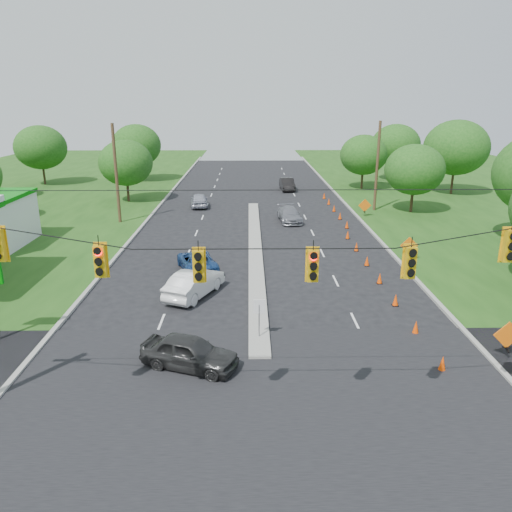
{
  "coord_description": "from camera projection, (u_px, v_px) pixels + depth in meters",
  "views": [
    {
      "loc": [
        -0.45,
        -15.52,
        10.92
      ],
      "look_at": [
        -0.09,
        10.41,
        2.8
      ],
      "focal_mm": 35.0,
      "sensor_mm": 36.0,
      "label": 1
    }
  ],
  "objects": [
    {
      "name": "white_sedan",
      "position": [
        194.0,
        283.0,
        28.91
      ],
      "size": [
        3.38,
        4.97,
        1.55
      ],
      "primitive_type": "imported",
      "rotation": [
        0.0,
        0.0,
        2.73
      ],
      "color": "silver",
      "rests_on": "ground"
    },
    {
      "name": "tree_12",
      "position": [
        364.0,
        155.0,
        62.77
      ],
      "size": [
        5.88,
        5.88,
        6.86
      ],
      "color": "black",
      "rests_on": "ground"
    },
    {
      "name": "work_sign_0",
      "position": [
        508.0,
        336.0,
        21.71
      ],
      "size": [
        1.27,
        0.58,
        1.37
      ],
      "color": "black",
      "rests_on": "ground"
    },
    {
      "name": "cone_4",
      "position": [
        367.0,
        261.0,
        34.3
      ],
      "size": [
        0.32,
        0.32,
        0.7
      ],
      "primitive_type": "cone",
      "color": "#FC4504",
      "rests_on": "ground"
    },
    {
      "name": "tree_4",
      "position": [
        41.0,
        147.0,
        65.84
      ],
      "size": [
        6.72,
        6.72,
        7.84
      ],
      "color": "black",
      "rests_on": "ground"
    },
    {
      "name": "tree_6",
      "position": [
        136.0,
        145.0,
        68.86
      ],
      "size": [
        6.72,
        6.72,
        7.84
      ],
      "color": "black",
      "rests_on": "ground"
    },
    {
      "name": "curb_left",
      "position": [
        146.0,
        222.0,
        46.57
      ],
      "size": [
        0.25,
        110.0,
        0.16
      ],
      "primitive_type": "cube",
      "color": "gray",
      "rests_on": "ground"
    },
    {
      "name": "silver_car_oncoming",
      "position": [
        199.0,
        200.0,
        53.21
      ],
      "size": [
        2.16,
        4.47,
        1.47
      ],
      "primitive_type": "imported",
      "rotation": [
        0.0,
        0.0,
        3.24
      ],
      "color": "#999CAB",
      "rests_on": "ground"
    },
    {
      "name": "ground",
      "position": [
        262.0,
        415.0,
        18.08
      ],
      "size": [
        160.0,
        160.0,
        0.0
      ],
      "primitive_type": "plane",
      "color": "black",
      "rests_on": "ground"
    },
    {
      "name": "curb_right",
      "position": [
        361.0,
        222.0,
        46.84
      ],
      "size": [
        0.25,
        110.0,
        0.16
      ],
      "primitive_type": "cube",
      "color": "gray",
      "rests_on": "ground"
    },
    {
      "name": "cone_1",
      "position": [
        416.0,
        327.0,
        24.28
      ],
      "size": [
        0.32,
        0.32,
        0.7
      ],
      "primitive_type": "cone",
      "color": "#FC4504",
      "rests_on": "ground"
    },
    {
      "name": "cone_2",
      "position": [
        396.0,
        300.0,
        27.62
      ],
      "size": [
        0.32,
        0.32,
        0.7
      ],
      "primitive_type": "cone",
      "color": "#FC4504",
      "rests_on": "ground"
    },
    {
      "name": "cone_7",
      "position": [
        347.0,
        225.0,
        44.32
      ],
      "size": [
        0.32,
        0.32,
        0.7
      ],
      "primitive_type": "cone",
      "color": "#FC4504",
      "rests_on": "ground"
    },
    {
      "name": "tree_5",
      "position": [
        126.0,
        163.0,
        54.76
      ],
      "size": [
        5.88,
        5.88,
        6.86
      ],
      "color": "black",
      "rests_on": "ground"
    },
    {
      "name": "dark_car_receding",
      "position": [
        287.0,
        184.0,
        63.1
      ],
      "size": [
        1.84,
        4.64,
        1.5
      ],
      "primitive_type": "imported",
      "rotation": [
        0.0,
        0.0,
        0.05
      ],
      "color": "black",
      "rests_on": "ground"
    },
    {
      "name": "cone_8",
      "position": [
        340.0,
        216.0,
        47.66
      ],
      "size": [
        0.32,
        0.32,
        0.7
      ],
      "primitive_type": "cone",
      "color": "#FC4504",
      "rests_on": "ground"
    },
    {
      "name": "work_sign_2",
      "position": [
        365.0,
        206.0,
        48.43
      ],
      "size": [
        1.27,
        0.58,
        1.37
      ],
      "color": "black",
      "rests_on": "ground"
    },
    {
      "name": "cone_6",
      "position": [
        348.0,
        235.0,
        40.98
      ],
      "size": [
        0.32,
        0.32,
        0.7
      ],
      "primitive_type": "cone",
      "color": "#FC4504",
      "rests_on": "ground"
    },
    {
      "name": "cone_5",
      "position": [
        356.0,
        247.0,
        37.64
      ],
      "size": [
        0.32,
        0.32,
        0.7
      ],
      "primitive_type": "cone",
      "color": "#FC4504",
      "rests_on": "ground"
    },
    {
      "name": "black_sedan",
      "position": [
        189.0,
        352.0,
        21.09
      ],
      "size": [
        4.54,
        3.07,
        1.44
      ],
      "primitive_type": "imported",
      "rotation": [
        0.0,
        0.0,
        1.21
      ],
      "color": "#2A2A2A",
      "rests_on": "ground"
    },
    {
      "name": "blue_pickup",
      "position": [
        197.0,
        261.0,
        33.24
      ],
      "size": [
        3.42,
        5.14,
        1.31
      ],
      "primitive_type": "imported",
      "rotation": [
        0.0,
        0.0,
        3.43
      ],
      "color": "navy",
      "rests_on": "ground"
    },
    {
      "name": "silver_car_far",
      "position": [
        289.0,
        215.0,
        46.73
      ],
      "size": [
        2.3,
        4.8,
        1.35
      ],
      "primitive_type": "imported",
      "rotation": [
        0.0,
        0.0,
        0.09
      ],
      "color": "slate",
      "rests_on": "ground"
    },
    {
      "name": "work_sign_1",
      "position": [
        409.0,
        246.0,
        35.07
      ],
      "size": [
        1.27,
        0.58,
        1.37
      ],
      "color": "black",
      "rests_on": "ground"
    },
    {
      "name": "median",
      "position": [
        255.0,
        250.0,
        38.11
      ],
      "size": [
        1.0,
        34.0,
        0.18
      ],
      "primitive_type": "cube",
      "color": "gray",
      "rests_on": "ground"
    },
    {
      "name": "cone_11",
      "position": [
        324.0,
        196.0,
        57.68
      ],
      "size": [
        0.32,
        0.32,
        0.7
      ],
      "primitive_type": "cone",
      "color": "#FC4504",
      "rests_on": "ground"
    },
    {
      "name": "signal_span",
      "position": [
        262.0,
        299.0,
        15.64
      ],
      "size": [
        25.6,
        0.32,
        9.0
      ],
      "color": "#422D1C",
      "rests_on": "ground"
    },
    {
      "name": "cone_0",
      "position": [
        442.0,
        363.0,
        20.94
      ],
      "size": [
        0.32,
        0.32,
        0.7
      ],
      "primitive_type": "cone",
      "color": "#FC4504",
      "rests_on": "ground"
    },
    {
      "name": "cone_9",
      "position": [
        334.0,
        208.0,
        51.0
      ],
      "size": [
        0.32,
        0.32,
        0.7
      ],
      "primitive_type": "cone",
      "color": "#FC4504",
      "rests_on": "ground"
    },
    {
      "name": "median_sign",
      "position": [
        259.0,
        311.0,
        23.36
      ],
      "size": [
        0.55,
        0.06,
        2.05
      ],
      "color": "gray",
      "rests_on": "ground"
    },
    {
      "name": "cone_3",
      "position": [
        380.0,
        278.0,
        30.96
      ],
      "size": [
        0.32,
        0.32,
        0.7
      ],
      "primitive_type": "cone",
      "color": "#FC4504",
      "rests_on": "ground"
    },
    {
      "name": "cross_street",
      "position": [
        262.0,
        415.0,
        18.08
      ],
      "size": [
        160.0,
        14.0,
        0.02
      ],
      "primitive_type": "cube",
      "color": "black",
      "rests_on": "ground"
    },
    {
      "name": "tree_10",
      "position": [
        456.0,
        148.0,
        58.72
      ],
      "size": [
        7.56,
        7.56,
        8.82
      ],
      "color": "black",
      "rests_on": "ground"
    },
    {
      "name": "cone_10",
      "position": [
        329.0,
        202.0,
        54.34
      ],
      "size": [
        0.32,
        0.32,
        0.7
      ],
      "primitive_type": "cone",
      "color": "#FC4504",
      "rests_on": "ground"
    },
    {
      "name": "utility_pole_far_left",
      "position": [
        116.0,
        174.0,
        45.19
      ],
      "size": [
        0.28,
        0.28,
        9.0
      ],
      "primitive_type": "cylinder",
      "color": "#422D1C",
      "rests_on": "ground"
    },
    {
      "name": "tree_11",
      "position": [
        396.0,
        145.0,
        69.35
      ],
      "size": [
        6.72,
        6.72,
        7.84
      ],
      "color": "black",
      "rests_on": "ground"
    },
    {
      "name": "tree_9",
      "position": [
        415.0,
        170.0,
        49.44
      ],
      "size": [
        5.88,
        5.88,
        6.86
      ],
      "color": "black",
      "rests_on": "ground"
    },
    {
      "name": "utility_pole_far_right",
      "position": [
        377.0,
        167.0,
        50.3
      ],
      "size": [
        0.28,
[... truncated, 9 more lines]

